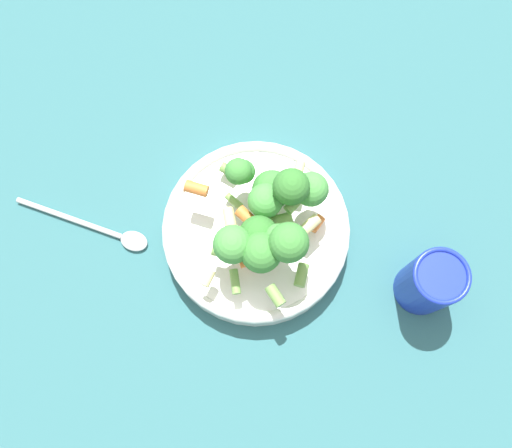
# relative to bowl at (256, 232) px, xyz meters

# --- Properties ---
(ground_plane) EXTENTS (3.00, 3.00, 0.00)m
(ground_plane) POSITION_rel_bowl_xyz_m (0.00, 0.00, -0.02)
(ground_plane) COLOR #2D6066
(bowl) EXTENTS (0.24, 0.24, 0.04)m
(bowl) POSITION_rel_bowl_xyz_m (0.00, 0.00, 0.00)
(bowl) COLOR white
(bowl) RESTS_ON ground_plane
(pasta_salad) EXTENTS (0.20, 0.18, 0.10)m
(pasta_salad) POSITION_rel_bowl_xyz_m (0.01, 0.01, 0.08)
(pasta_salad) COLOR #8CB766
(pasta_salad) RESTS_ON bowl
(cup) EXTENTS (0.07, 0.07, 0.10)m
(cup) POSITION_rel_bowl_xyz_m (0.14, 0.17, 0.03)
(cup) COLOR #192DAD
(cup) RESTS_ON ground_plane
(spoon) EXTENTS (0.13, 0.15, 0.01)m
(spoon) POSITION_rel_bowl_xyz_m (-0.08, -0.18, -0.02)
(spoon) COLOR silver
(spoon) RESTS_ON ground_plane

